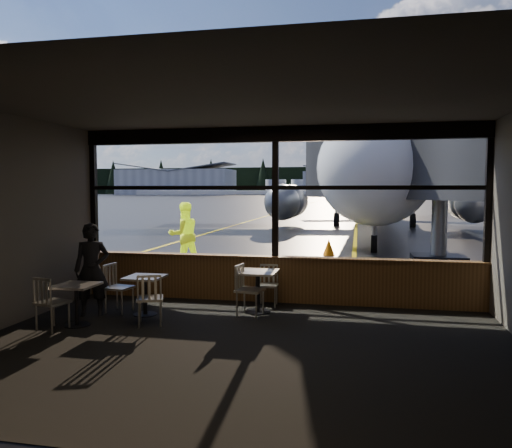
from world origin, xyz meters
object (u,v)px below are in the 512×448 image
(passenger, at_px, (92,270))
(cone_nose, at_px, (329,247))
(airliner, at_px, (375,135))
(chair_mid_s, at_px, (150,299))
(chair_left_s, at_px, (53,303))
(jet_bridge, at_px, (428,182))
(chair_near_n, at_px, (268,286))
(ground_crew, at_px, (184,235))
(cafe_table_mid, at_px, (145,296))
(cafe_table_near, at_px, (258,292))
(chair_mid_w, at_px, (119,288))
(cafe_table_left, at_px, (77,305))
(chair_near_w, at_px, (250,291))

(passenger, distance_m, cone_nose, 9.84)
(airliner, distance_m, cone_nose, 14.14)
(chair_mid_s, bearing_deg, chair_left_s, -177.35)
(jet_bridge, relative_size, chair_mid_s, 12.69)
(chair_near_n, bearing_deg, ground_crew, -56.20)
(cafe_table_mid, height_order, chair_left_s, chair_left_s)
(cafe_table_near, height_order, chair_mid_w, chair_mid_w)
(airliner, xyz_separation_m, cafe_table_left, (-5.47, -22.83, -5.06))
(cafe_table_left, bearing_deg, cafe_table_near, 28.08)
(passenger, relative_size, ground_crew, 0.88)
(cafe_table_left, bearing_deg, cone_nose, 69.94)
(passenger, relative_size, cone_nose, 2.92)
(cone_nose, bearing_deg, chair_left_s, -110.66)
(chair_left_s, bearing_deg, cafe_table_mid, 63.68)
(chair_near_n, bearing_deg, jet_bridge, -125.15)
(jet_bridge, xyz_separation_m, cone_nose, (-2.96, 1.87, -2.18))
(cafe_table_left, height_order, passenger, passenger)
(cafe_table_mid, relative_size, cone_nose, 1.24)
(chair_near_w, height_order, ground_crew, ground_crew)
(chair_near_n, distance_m, chair_mid_s, 2.40)
(chair_mid_w, xyz_separation_m, passenger, (-0.36, -0.32, 0.38))
(cafe_table_left, bearing_deg, passenger, 98.64)
(airliner, bearing_deg, chair_near_w, -95.65)
(cafe_table_mid, bearing_deg, ground_crew, 102.65)
(chair_mid_w, bearing_deg, passenger, -40.74)
(cafe_table_left, relative_size, ground_crew, 0.37)
(chair_mid_w, distance_m, cone_nose, 9.40)
(chair_mid_s, relative_size, chair_left_s, 1.00)
(cone_nose, bearing_deg, chair_near_w, -95.86)
(chair_near_n, height_order, ground_crew, ground_crew)
(passenger, bearing_deg, ground_crew, 70.73)
(cafe_table_mid, xyz_separation_m, chair_mid_s, (0.36, -0.60, 0.09))
(chair_near_w, distance_m, chair_mid_w, 2.43)
(jet_bridge, relative_size, passenger, 6.77)
(cafe_table_left, height_order, cone_nose, cafe_table_left)
(airliner, xyz_separation_m, chair_near_w, (-2.78, -21.66, -4.94))
(cafe_table_mid, bearing_deg, chair_near_n, 28.70)
(airliner, xyz_separation_m, chair_near_n, (-2.61, -20.82, -5.01))
(cafe_table_mid, height_order, passenger, passenger)
(jet_bridge, distance_m, passenger, 9.95)
(chair_mid_w, xyz_separation_m, cone_nose, (3.31, 8.79, -0.17))
(cafe_table_near, bearing_deg, ground_crew, 123.11)
(airliner, height_order, cafe_table_left, airliner)
(cafe_table_near, xyz_separation_m, chair_left_s, (-3.00, -1.79, 0.06))
(chair_mid_w, bearing_deg, jet_bridge, 146.10)
(chair_near_n, xyz_separation_m, cone_nose, (0.72, 7.77, -0.12))
(cafe_table_near, height_order, cafe_table_mid, cafe_table_near)
(chair_mid_s, bearing_deg, airliner, 58.62)
(jet_bridge, height_order, chair_mid_w, jet_bridge)
(cafe_table_mid, relative_size, chair_near_w, 0.76)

